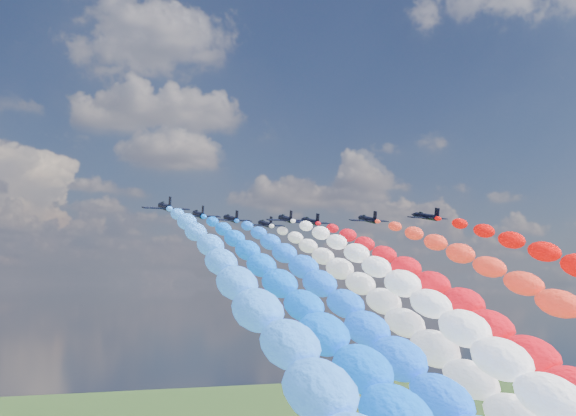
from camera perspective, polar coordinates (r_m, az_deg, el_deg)
name	(u,v)px	position (r m, az deg, el deg)	size (l,w,h in m)	color
jet_0	(165,207)	(145.75, -9.79, 0.09)	(9.21, 12.35, 2.72)	black
trail_0	(250,322)	(84.50, -3.10, -9.09)	(6.68, 120.23, 44.77)	#3080FF
jet_1	(199,215)	(160.77, -7.15, -0.52)	(9.21, 12.35, 2.72)	black
trail_1	(290,316)	(100.33, 0.16, -8.63)	(6.68, 120.23, 44.77)	blue
jet_2	(231,219)	(170.40, -4.57, -0.87)	(9.21, 12.35, 2.72)	black
trail_2	(332,313)	(110.91, 3.51, -8.38)	(6.68, 120.23, 44.77)	blue
jet_3	(286,219)	(170.07, -0.19, -0.87)	(9.21, 12.35, 2.72)	black
trail_3	(416,313)	(112.66, 10.19, -8.26)	(6.68, 120.23, 44.77)	white
jet_4	(266,224)	(184.75, -1.81, -1.29)	(9.21, 12.35, 2.72)	black
trail_4	(371,310)	(126.39, 6.63, -8.08)	(6.68, 120.23, 44.77)	silver
jet_5	(311,221)	(176.98, 1.81, -1.08)	(9.21, 12.35, 2.72)	black
trail_5	(446,311)	(120.58, 12.53, -8.07)	(6.68, 120.23, 44.77)	red
jet_6	(368,219)	(172.40, 6.40, -0.91)	(9.21, 12.35, 2.72)	black
trail_6	(541,313)	(118.93, 19.59, -7.89)	(6.68, 120.23, 44.77)	#FA3722
jet_7	(426,217)	(167.25, 10.99, -0.67)	(9.21, 12.35, 2.72)	black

